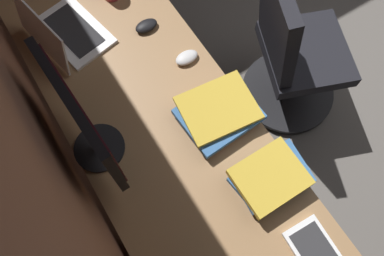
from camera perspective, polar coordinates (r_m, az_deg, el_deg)
name	(u,v)px	position (r m, az deg, el deg)	size (l,w,h in m)	color
wall_back	(13,151)	(1.02, -24.71, -3.02)	(4.58, 0.10, 2.60)	brown
desk	(182,161)	(1.58, -1.54, -4.79)	(2.23, 0.70, 0.73)	#936D47
drawer_pedestal	(214,241)	(1.84, 3.29, -16.16)	(0.40, 0.51, 0.69)	#936D47
monitor_primary	(83,122)	(1.34, -15.59, 0.90)	(0.47, 0.20, 0.46)	black
laptop_leftmost	(61,32)	(1.82, -18.53, 13.15)	(0.39, 0.33, 0.22)	white
mouse_main	(146,26)	(1.80, -6.69, 14.60)	(0.06, 0.10, 0.03)	black
mouse_spare	(187,58)	(1.70, -0.78, 10.25)	(0.06, 0.10, 0.03)	silver
book_stack_near	(270,176)	(1.48, 11.32, -6.90)	(0.22, 0.29, 0.09)	#38669E
book_stack_far	(220,113)	(1.55, 4.10, 2.26)	(0.28, 0.31, 0.07)	#B2383D
office_chair	(292,56)	(2.11, 14.37, 10.19)	(0.56, 0.61, 0.97)	black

